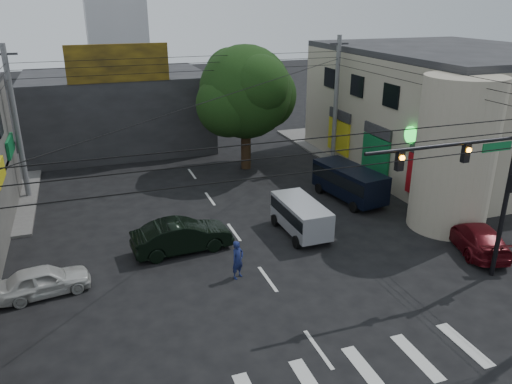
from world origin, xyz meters
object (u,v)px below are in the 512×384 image
utility_pole_far_left (16,124)px  navy_van (349,184)px  dark_sedan (182,236)px  street_tree (245,92)px  traffic_officer (238,260)px  maroon_sedan (475,236)px  traffic_gantry (479,177)px  silver_minivan (301,218)px  utility_pole_far_right (336,102)px  white_compact (44,281)px

utility_pole_far_left → navy_van: size_ratio=1.73×
utility_pole_far_left → dark_sedan: bearing=-53.4°
street_tree → traffic_officer: bearing=-109.8°
street_tree → navy_van: bearing=-63.4°
utility_pole_far_left → navy_van: utility_pole_far_left is taller
utility_pole_far_left → maroon_sedan: utility_pole_far_left is taller
maroon_sedan → navy_van: 8.21m
traffic_gantry → dark_sedan: size_ratio=1.47×
maroon_sedan → silver_minivan: 8.51m
street_tree → traffic_officer: street_tree is taller
traffic_gantry → silver_minivan: (-4.60, 6.69, -3.95)m
street_tree → traffic_officer: (-5.18, -14.42, -4.60)m
utility_pole_far_left → navy_van: 20.04m
traffic_gantry → dark_sedan: bearing=147.5°
maroon_sedan → traffic_officer: 11.75m
utility_pole_far_right → navy_van: bearing=-110.1°
utility_pole_far_left → traffic_officer: bearing=-55.2°
dark_sedan → traffic_officer: 3.74m
silver_minivan → traffic_gantry: bearing=-146.3°
traffic_officer → silver_minivan: bearing=5.1°
utility_pole_far_right → silver_minivan: utility_pole_far_right is taller
street_tree → navy_van: size_ratio=1.64×
street_tree → maroon_sedan: 17.67m
silver_minivan → traffic_officer: silver_minivan is taller
traffic_gantry → maroon_sedan: size_ratio=1.42×
white_compact → maroon_sedan: bearing=-106.1°
traffic_gantry → maroon_sedan: 5.44m
maroon_sedan → dark_sedan: bearing=-1.6°
white_compact → maroon_sedan: 19.80m
dark_sedan → silver_minivan: (6.18, -0.18, 0.09)m
traffic_officer → dark_sedan: bearing=88.3°
white_compact → silver_minivan: bearing=-90.4°
dark_sedan → maroon_sedan: size_ratio=0.97×
traffic_gantry → utility_pole_far_left: (-18.32, 17.00, -0.23)m
utility_pole_far_left → silver_minivan: utility_pole_far_left is taller
traffic_gantry → dark_sedan: (-10.79, 6.87, -4.04)m
dark_sedan → utility_pole_far_left: bearing=32.5°
street_tree → white_compact: bearing=-135.3°
utility_pole_far_right → traffic_officer: bearing=-131.0°
white_compact → navy_van: navy_van is taller
white_compact → navy_van: size_ratio=0.72×
dark_sedan → white_compact: dark_sedan is taller
traffic_gantry → silver_minivan: traffic_gantry is taller
utility_pole_far_right → navy_van: utility_pole_far_right is taller
white_compact → maroon_sedan: size_ratio=0.76×
utility_pole_far_left → utility_pole_far_right: same height
traffic_gantry → white_compact: (-16.94, 5.00, -4.21)m
street_tree → silver_minivan: bearing=-93.9°
street_tree → traffic_gantry: bearing=-78.0°
traffic_officer → utility_pole_far_left: bearing=94.6°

